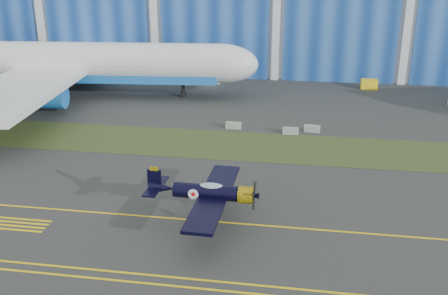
% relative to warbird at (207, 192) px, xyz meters
% --- Properties ---
extents(ground, '(260.00, 260.00, 0.00)m').
position_rel_warbird_xyz_m(ground, '(1.87, 5.44, -2.98)').
color(ground, '#333432').
rests_on(ground, ground).
extents(grass_median, '(260.00, 10.00, 0.02)m').
position_rel_warbird_xyz_m(grass_median, '(1.87, 19.44, -2.96)').
color(grass_median, '#475128').
rests_on(grass_median, ground).
extents(taxiway_centreline, '(200.00, 0.20, 0.02)m').
position_rel_warbird_xyz_m(taxiway_centreline, '(1.87, 0.44, -2.97)').
color(taxiway_centreline, yellow).
rests_on(taxiway_centreline, ground).
extents(edge_line_near, '(80.00, 0.20, 0.02)m').
position_rel_warbird_xyz_m(edge_line_near, '(1.87, -9.06, -2.97)').
color(edge_line_near, yellow).
rests_on(edge_line_near, ground).
extents(edge_line_far, '(80.00, 0.20, 0.02)m').
position_rel_warbird_xyz_m(edge_line_far, '(1.87, -8.06, -2.97)').
color(edge_line_far, yellow).
rests_on(edge_line_far, ground).
extents(hold_short_ladder, '(6.00, 2.40, 0.02)m').
position_rel_warbird_xyz_m(hold_short_ladder, '(-16.13, -2.66, -2.97)').
color(hold_short_ladder, yellow).
rests_on(hold_short_ladder, ground).
extents(warbird, '(10.77, 12.91, 3.77)m').
position_rel_warbird_xyz_m(warbird, '(0.00, 0.00, 0.00)').
color(warbird, black).
rests_on(warbird, ground).
extents(jetliner, '(74.20, 64.74, 24.08)m').
position_rel_warbird_xyz_m(jetliner, '(-30.59, 38.39, 9.06)').
color(jetliner, silver).
rests_on(jetliner, ground).
extents(shipping_container, '(6.81, 4.50, 2.74)m').
position_rel_warbird_xyz_m(shipping_container, '(-10.72, 49.79, -1.61)').
color(shipping_container, white).
rests_on(shipping_container, ground).
extents(tug, '(2.73, 1.75, 1.57)m').
position_rel_warbird_xyz_m(tug, '(18.03, 50.42, -2.19)').
color(tug, yellow).
rests_on(tug, ground).
extents(barrier_a, '(2.02, 0.65, 0.90)m').
position_rel_warbird_xyz_m(barrier_a, '(-1.43, 25.56, -2.53)').
color(barrier_a, gray).
rests_on(barrier_a, ground).
extents(barrier_b, '(2.01, 0.63, 0.90)m').
position_rel_warbird_xyz_m(barrier_b, '(6.01, 24.53, -2.53)').
color(barrier_b, gray).
rests_on(barrier_b, ground).
extents(barrier_c, '(2.06, 0.88, 0.90)m').
position_rel_warbird_xyz_m(barrier_c, '(8.67, 25.87, -2.53)').
color(barrier_c, '#8D9F96').
rests_on(barrier_c, ground).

